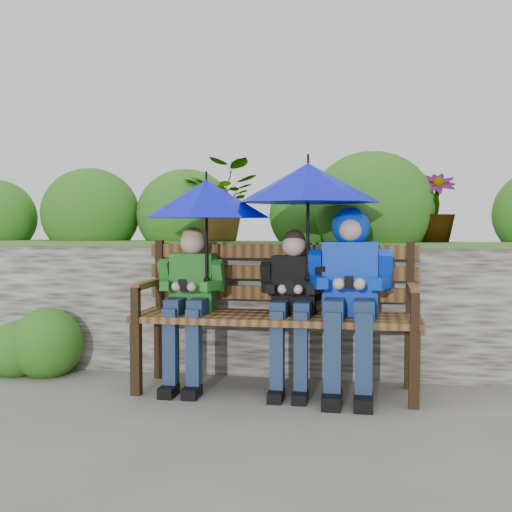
% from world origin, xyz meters
% --- Properties ---
extents(ground, '(60.00, 60.00, 0.00)m').
position_xyz_m(ground, '(0.00, 0.00, 0.00)').
color(ground, '#5B5B5B').
rests_on(ground, ground).
extents(garden_backdrop, '(8.00, 2.88, 1.83)m').
position_xyz_m(garden_backdrop, '(-0.12, 1.59, 0.62)').
color(garden_backdrop, '#403934').
rests_on(garden_backdrop, ground).
extents(park_bench, '(1.98, 0.58, 1.05)m').
position_xyz_m(park_bench, '(0.13, 0.23, 0.60)').
color(park_bench, black).
rests_on(park_bench, ground).
extents(boy_left, '(0.46, 0.54, 1.15)m').
position_xyz_m(boy_left, '(-0.49, 0.14, 0.66)').
color(boy_left, '#276721').
rests_on(boy_left, ground).
extents(boy_middle, '(0.45, 0.52, 1.13)m').
position_xyz_m(boy_middle, '(0.25, 0.14, 0.66)').
color(boy_middle, black).
rests_on(boy_middle, ground).
extents(boy_right, '(0.56, 0.68, 1.28)m').
position_xyz_m(boy_right, '(0.64, 0.14, 0.77)').
color(boy_right, '#0C35B7').
rests_on(boy_right, ground).
extents(umbrella_left, '(0.90, 0.90, 0.78)m').
position_xyz_m(umbrella_left, '(-0.36, 0.12, 1.34)').
color(umbrella_left, '#0006CA').
rests_on(umbrella_left, ground).
extents(umbrella_right, '(0.98, 0.98, 0.87)m').
position_xyz_m(umbrella_right, '(0.35, 0.14, 1.45)').
color(umbrella_right, '#0006CA').
rests_on(umbrella_right, ground).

